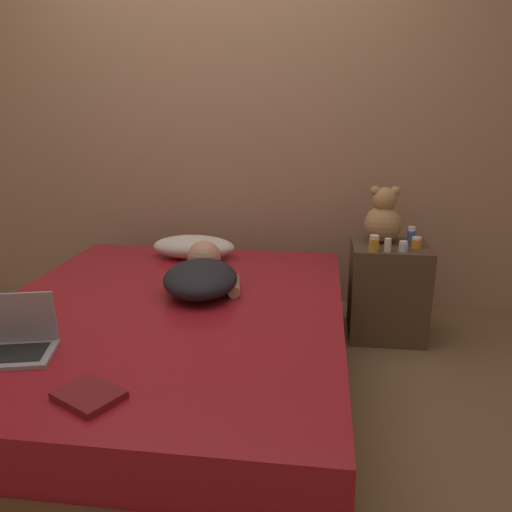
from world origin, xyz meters
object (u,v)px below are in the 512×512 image
object	(u,v)px
bottle_clear	(403,246)
bottle_blue	(411,236)
teddy_bear	(383,218)
bottle_amber	(374,244)
pillow	(194,247)
book	(89,395)
bottle_orange	(416,243)
person_lying	(202,274)
laptop	(11,341)
bottle_white	(388,245)

from	to	relation	value
bottle_clear	bottle_blue	xyz separation A→B (m)	(0.06, 0.15, 0.02)
teddy_bear	bottle_amber	xyz separation A→B (m)	(-0.07, -0.21, -0.10)
pillow	book	world-z (taller)	pillow
bottle_orange	bottle_clear	xyz separation A→B (m)	(-0.08, -0.09, -0.00)
pillow	bottle_blue	distance (m)	1.26
book	teddy_bear	bearing A→B (deg)	56.54
teddy_bear	bottle_orange	distance (m)	0.23
person_lying	book	size ratio (longest dim) A/B	2.70
teddy_bear	book	bearing A→B (deg)	-123.46
laptop	teddy_bear	world-z (taller)	teddy_bear
pillow	bottle_orange	size ratio (longest dim) A/B	8.06
teddy_bear	book	distance (m)	1.92
pillow	bottle_orange	distance (m)	1.28
teddy_bear	bottle_amber	distance (m)	0.24
pillow	teddy_bear	xyz separation A→B (m)	(1.10, 0.07, 0.19)
bottle_orange	pillow	bearing A→B (deg)	178.27
bottle_white	bottle_amber	xyz separation A→B (m)	(-0.07, -0.01, 0.01)
person_lying	bottle_clear	bearing A→B (deg)	11.25
pillow	person_lying	xyz separation A→B (m)	(0.18, -0.52, 0.01)
laptop	bottle_clear	bearing A→B (deg)	22.10
bottle_white	bottle_clear	bearing A→B (deg)	5.45
teddy_bear	bottle_orange	xyz separation A→B (m)	(0.18, -0.11, -0.11)
teddy_bear	bottle_blue	distance (m)	0.18
book	laptop	bearing A→B (deg)	149.03
bottle_white	person_lying	bearing A→B (deg)	-157.46
laptop	bottle_amber	world-z (taller)	laptop
pillow	laptop	bearing A→B (deg)	-105.75
pillow	book	bearing A→B (deg)	-88.00
person_lying	bottle_amber	xyz separation A→B (m)	(0.86, 0.38, 0.09)
bottle_amber	book	distance (m)	1.70
bottle_white	book	bearing A→B (deg)	-127.32
person_lying	teddy_bear	distance (m)	1.11
teddy_bear	bottle_white	bearing A→B (deg)	-87.67
bottle_orange	book	distance (m)	1.93
person_lying	teddy_bear	xyz separation A→B (m)	(0.93, 0.59, 0.18)
bottle_white	bottle_orange	bearing A→B (deg)	29.61
bottle_clear	laptop	bearing A→B (deg)	-143.55
bottle_orange	bottle_clear	distance (m)	0.12
pillow	bottle_amber	xyz separation A→B (m)	(1.04, -0.15, 0.10)
bottle_clear	bottle_blue	bearing A→B (deg)	67.00
laptop	bottle_white	world-z (taller)	laptop
pillow	book	distance (m)	1.52
person_lying	book	bearing A→B (deg)	-106.97
pillow	bottle_orange	world-z (taller)	bottle_orange
teddy_bear	bottle_white	distance (m)	0.23
bottle_clear	bottle_orange	bearing A→B (deg)	46.05
bottle_orange	bottle_blue	bearing A→B (deg)	107.92
bottle_blue	book	xyz separation A→B (m)	(-1.20, -1.54, -0.16)
laptop	bottle_white	bearing A→B (deg)	23.43
teddy_bear	bottle_amber	world-z (taller)	teddy_bear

